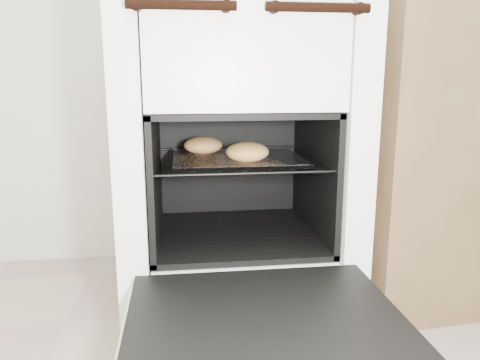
% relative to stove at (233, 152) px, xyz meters
% --- Properties ---
extents(stove, '(0.65, 0.72, 1.00)m').
position_rel_stove_xyz_m(stove, '(0.00, 0.00, 0.00)').
color(stove, white).
rests_on(stove, ground).
extents(oven_door, '(0.58, 0.45, 0.04)m').
position_rel_stove_xyz_m(oven_door, '(-0.00, -0.55, -0.27)').
color(oven_door, black).
rests_on(oven_door, stove).
extents(oven_rack, '(0.47, 0.45, 0.01)m').
position_rel_stove_xyz_m(oven_rack, '(0.00, -0.07, -0.01)').
color(oven_rack, black).
rests_on(oven_rack, stove).
extents(foil_sheet, '(0.37, 0.32, 0.01)m').
position_rel_stove_xyz_m(foil_sheet, '(-0.00, -0.09, -0.00)').
color(foil_sheet, white).
rests_on(foil_sheet, oven_rack).
extents(baked_rolls, '(0.28, 0.32, 0.05)m').
position_rel_stove_xyz_m(baked_rolls, '(-0.03, -0.10, 0.03)').
color(baked_rolls, tan).
rests_on(baked_rolls, foil_sheet).
extents(counter, '(1.02, 0.73, 0.97)m').
position_rel_stove_xyz_m(counter, '(0.84, 0.08, -0.00)').
color(counter, brown).
rests_on(counter, ground).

